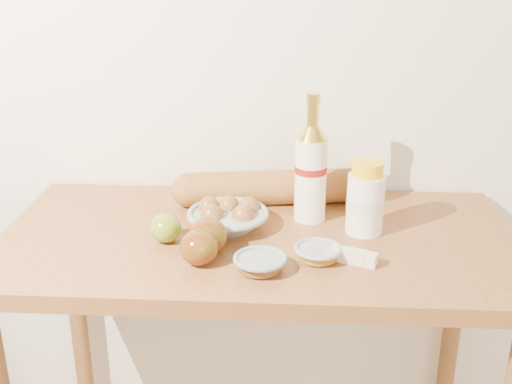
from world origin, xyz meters
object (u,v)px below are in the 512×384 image
(egg_bowl, at_px, (228,217))
(baguette, at_px, (275,187))
(table, at_px, (257,281))
(cream_bottle, at_px, (365,200))
(bourbon_bottle, at_px, (311,170))

(egg_bowl, height_order, baguette, baguette)
(table, xyz_separation_m, baguette, (0.04, 0.19, 0.17))
(cream_bottle, height_order, egg_bowl, cream_bottle)
(bourbon_bottle, relative_size, egg_bowl, 1.55)
(table, distance_m, egg_bowl, 0.17)
(baguette, bearing_deg, egg_bowl, -132.69)
(bourbon_bottle, distance_m, egg_bowl, 0.23)
(cream_bottle, bearing_deg, egg_bowl, 178.65)
(cream_bottle, bearing_deg, baguette, 142.49)
(table, height_order, bourbon_bottle, bourbon_bottle)
(table, distance_m, baguette, 0.26)
(cream_bottle, height_order, baguette, cream_bottle)
(table, xyz_separation_m, cream_bottle, (0.25, 0.03, 0.20))
(bourbon_bottle, relative_size, cream_bottle, 1.82)
(cream_bottle, xyz_separation_m, egg_bowl, (-0.32, 0.00, -0.05))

